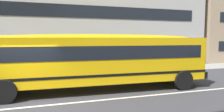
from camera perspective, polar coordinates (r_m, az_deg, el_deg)
name	(u,v)px	position (r m, az deg, el deg)	size (l,w,h in m)	color
ground_plane	(27,107)	(8.78, -23.90, -13.68)	(400.00, 400.00, 0.00)	#38383D
sidewalk_far	(39,75)	(15.81, -20.78, -5.25)	(120.00, 3.00, 0.01)	gray
lane_centreline	(27,107)	(8.78, -23.90, -13.66)	(110.00, 0.16, 0.01)	silver
school_bus	(94,57)	(10.44, -5.23, -0.25)	(13.56, 3.50, 3.01)	yellow
apartment_block_far_centre	(97,5)	(23.07, -4.55, 14.83)	(21.26, 10.38, 13.30)	#B7B7B2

